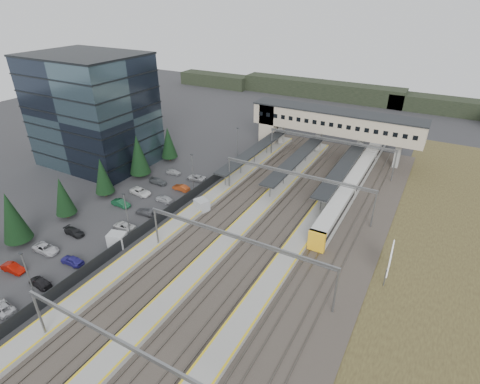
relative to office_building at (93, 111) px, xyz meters
The scene contains 15 objects.
ground 39.86m from the office_building, 18.43° to the right, with size 220.00×220.00×0.00m, color #2B2B2D.
office_building is the anchor object (origin of this frame).
conifer_row 22.40m from the office_building, 48.57° to the right, with size 4.42×49.82×9.50m.
car_park 31.17m from the office_building, 38.93° to the right, with size 10.55×44.66×1.29m.
lampposts 31.00m from the office_building, 21.00° to the right, with size 0.50×53.25×8.07m.
fence 32.32m from the office_building, 13.35° to the right, with size 0.08×90.00×2.00m.
relay_cabin_near 37.79m from the office_building, 39.08° to the right, with size 3.16×2.68×2.26m.
relay_cabin_far 36.28m from the office_building, 12.46° to the right, with size 3.13×2.92×2.28m.
rail_corridor 47.39m from the office_building, ahead, with size 34.00×90.00×0.92m.
canopies 46.29m from the office_building, 19.23° to the left, with size 23.10×30.00×3.28m.
footbridge 53.18m from the office_building, 34.47° to the left, with size 40.40×6.40×11.20m.
gantries 49.23m from the office_building, 10.62° to the right, with size 28.40×62.28×7.17m.
train 59.81m from the office_building, 18.13° to the left, with size 2.67×55.79×3.36m.
billboard 67.99m from the office_building, ahead, with size 0.47×5.47×4.56m.
treeline_far 100.53m from the office_building, 53.31° to the left, with size 170.00×19.00×7.00m.
Camera 1 is at (32.50, -43.54, 35.80)m, focal length 28.00 mm.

